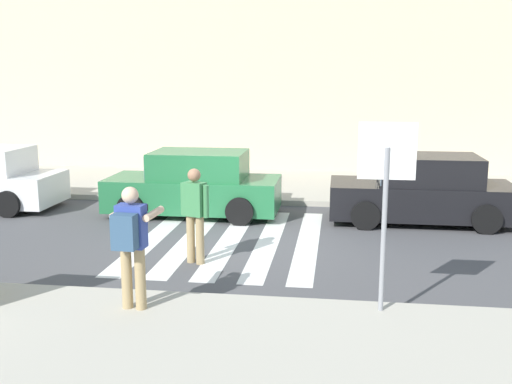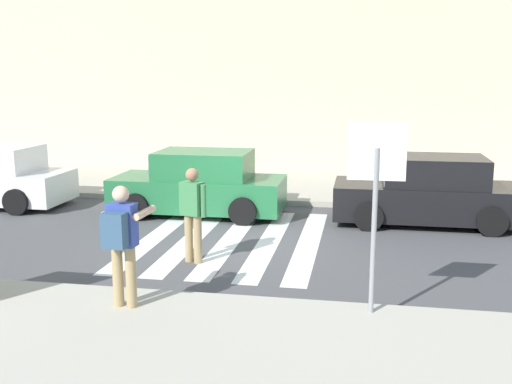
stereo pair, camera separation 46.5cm
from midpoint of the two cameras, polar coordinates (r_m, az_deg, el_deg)
ground_plane at (r=12.17m, az=-3.78°, el=-4.84°), size 120.00×120.00×0.00m
sidewalk_far at (r=17.92m, az=0.09°, el=0.62°), size 60.00×4.80×0.14m
building_facade_far at (r=21.98m, az=1.68°, el=11.08°), size 56.00×4.00×6.64m
crosswalk_stripe_0 at (r=12.76m, az=-10.67°, el=-4.23°), size 0.44×5.20×0.01m
crosswalk_stripe_1 at (r=12.53m, az=-7.19°, el=-4.40°), size 0.44×5.20×0.01m
crosswalk_stripe_2 at (r=12.35m, az=-3.59°, el=-4.57°), size 0.44×5.20×0.01m
crosswalk_stripe_3 at (r=12.22m, az=0.10°, el=-4.71°), size 0.44×5.20×0.01m
crosswalk_stripe_4 at (r=12.15m, az=3.85°, el=-4.85°), size 0.44×5.20×0.01m
stop_sign at (r=8.07m, az=10.68°, el=1.57°), size 0.76×0.08×2.60m
photographer_with_backpack at (r=8.38m, az=-13.39°, el=-4.25°), size 0.62×0.87×1.72m
pedestrian_crossing at (r=10.69m, az=-7.09°, el=-1.75°), size 0.55×0.36×1.72m
parked_car_green at (r=14.46m, az=-6.74°, el=0.63°), size 4.10×1.92×1.55m
parked_car_black at (r=14.10m, az=14.70°, el=0.07°), size 4.10×1.92×1.55m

